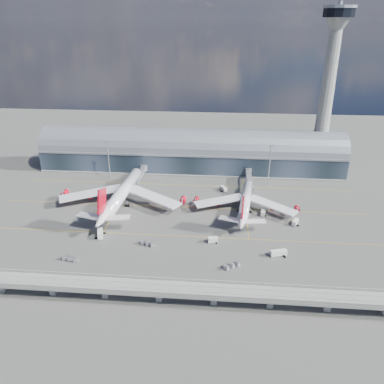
# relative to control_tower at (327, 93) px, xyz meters

# --- Properties ---
(ground) EXTENTS (500.00, 500.00, 0.00)m
(ground) POSITION_rel_control_tower_xyz_m (-85.00, -83.00, -51.64)
(ground) COLOR #474744
(ground) RESTS_ON ground
(taxi_lines) EXTENTS (200.00, 80.12, 0.01)m
(taxi_lines) POSITION_rel_control_tower_xyz_m (-85.00, -60.89, -51.63)
(taxi_lines) COLOR gold
(taxi_lines) RESTS_ON ground
(terminal) EXTENTS (200.00, 30.00, 28.00)m
(terminal) POSITION_rel_control_tower_xyz_m (-85.00, -5.01, -40.30)
(terminal) COLOR #1D2831
(terminal) RESTS_ON ground
(control_tower) EXTENTS (19.00, 19.00, 103.00)m
(control_tower) POSITION_rel_control_tower_xyz_m (0.00, 0.00, 0.00)
(control_tower) COLOR gray
(control_tower) RESTS_ON ground
(guideway) EXTENTS (220.00, 8.50, 7.20)m
(guideway) POSITION_rel_control_tower_xyz_m (-85.00, -138.00, -46.34)
(guideway) COLOR gray
(guideway) RESTS_ON ground
(floodlight_mast_left) EXTENTS (3.00, 0.70, 25.70)m
(floodlight_mast_left) POSITION_rel_control_tower_xyz_m (-135.00, -28.00, -38.00)
(floodlight_mast_left) COLOR gray
(floodlight_mast_left) RESTS_ON ground
(floodlight_mast_right) EXTENTS (3.00, 0.70, 25.70)m
(floodlight_mast_right) POSITION_rel_control_tower_xyz_m (-35.00, -28.00, -38.00)
(floodlight_mast_right) COLOR gray
(floodlight_mast_right) RESTS_ON ground
(airliner_left) EXTENTS (71.40, 75.01, 22.86)m
(airliner_left) POSITION_rel_control_tower_xyz_m (-118.35, -62.75, -45.10)
(airliner_left) COLOR white
(airliner_left) RESTS_ON ground
(airliner_right) EXTENTS (56.97, 59.58, 18.90)m
(airliner_right) POSITION_rel_control_tower_xyz_m (-50.66, -63.92, -46.74)
(airliner_right) COLOR white
(airliner_right) RESTS_ON ground
(jet_bridge_left) EXTENTS (4.40, 28.00, 7.25)m
(jet_bridge_left) POSITION_rel_control_tower_xyz_m (-114.73, -29.88, -46.46)
(jet_bridge_left) COLOR gray
(jet_bridge_left) RESTS_ON ground
(jet_bridge_right) EXTENTS (4.40, 32.00, 7.25)m
(jet_bridge_right) POSITION_rel_control_tower_xyz_m (-46.98, -31.82, -46.46)
(jet_bridge_right) COLOR gray
(jet_bridge_right) RESTS_ON ground
(service_truck_0) EXTENTS (4.27, 7.41, 2.92)m
(service_truck_0) POSITION_rel_control_tower_xyz_m (-120.03, -96.56, -50.13)
(service_truck_0) COLOR silver
(service_truck_0) RESTS_ON ground
(service_truck_1) EXTENTS (4.87, 2.94, 2.64)m
(service_truck_1) POSITION_rel_control_tower_xyz_m (-66.65, -97.21, -50.30)
(service_truck_1) COLOR silver
(service_truck_1) RESTS_ON ground
(service_truck_2) EXTENTS (7.66, 4.13, 2.67)m
(service_truck_2) POSITION_rel_control_tower_xyz_m (-37.90, -105.35, -50.25)
(service_truck_2) COLOR silver
(service_truck_2) RESTS_ON ground
(service_truck_3) EXTENTS (4.03, 5.50, 2.49)m
(service_truck_3) POSITION_rel_control_tower_xyz_m (-26.25, -77.08, -50.36)
(service_truck_3) COLOR silver
(service_truck_3) RESTS_ON ground
(service_truck_4) EXTENTS (2.90, 4.89, 2.67)m
(service_truck_4) POSITION_rel_control_tower_xyz_m (-41.37, -68.50, -50.29)
(service_truck_4) COLOR silver
(service_truck_4) RESTS_ON ground
(service_truck_5) EXTENTS (4.44, 5.68, 2.59)m
(service_truck_5) POSITION_rel_control_tower_xyz_m (-62.34, -39.54, -50.31)
(service_truck_5) COLOR silver
(service_truck_5) RESTS_ON ground
(cargo_train_0) EXTENTS (8.13, 3.51, 1.78)m
(cargo_train_0) POSITION_rel_control_tower_xyz_m (-126.70, -116.84, -50.71)
(cargo_train_0) COLOR gray
(cargo_train_0) RESTS_ON ground
(cargo_train_1) EXTENTS (7.85, 4.52, 1.75)m
(cargo_train_1) POSITION_rel_control_tower_xyz_m (-96.14, -102.17, -50.72)
(cargo_train_1) COLOR gray
(cargo_train_1) RESTS_ON ground
(cargo_train_2) EXTENTS (7.56, 5.98, 1.80)m
(cargo_train_2) POSITION_rel_control_tower_xyz_m (-58.31, -115.58, -50.70)
(cargo_train_2) COLOR gray
(cargo_train_2) RESTS_ON ground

